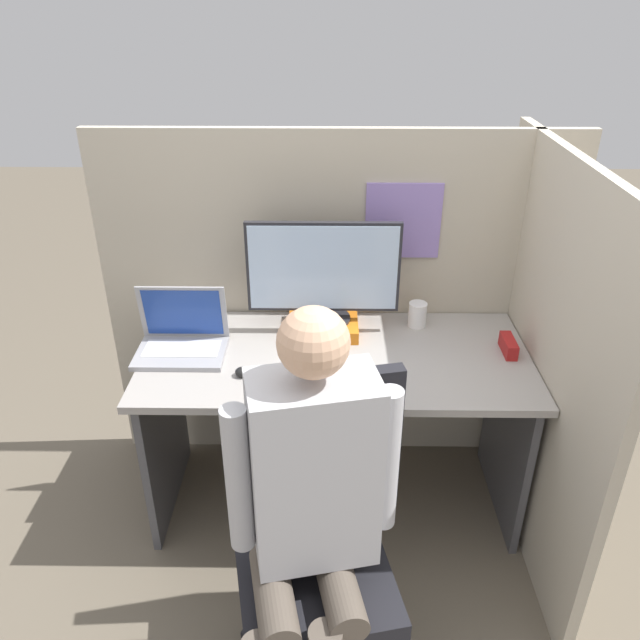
{
  "coord_description": "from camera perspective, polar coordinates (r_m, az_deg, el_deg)",
  "views": [
    {
      "loc": [
        -0.04,
        -1.72,
        2.03
      ],
      "look_at": [
        -0.06,
        0.18,
        1.0
      ],
      "focal_mm": 35.0,
      "sensor_mm": 36.0,
      "label": 1
    }
  ],
  "objects": [
    {
      "name": "coffee_mug",
      "position": [
        2.65,
        8.9,
        0.5
      ],
      "size": [
        0.08,
        0.08,
        0.11
      ],
      "color": "white",
      "rests_on": "desk"
    },
    {
      "name": "mouse",
      "position": [
        2.32,
        -7.09,
        -4.73
      ],
      "size": [
        0.06,
        0.05,
        0.03
      ],
      "color": "black",
      "rests_on": "desk"
    },
    {
      "name": "paper_box",
      "position": [
        2.59,
        0.28,
        -0.43
      ],
      "size": [
        0.29,
        0.24,
        0.05
      ],
      "color": "orange",
      "rests_on": "desk"
    },
    {
      "name": "cubicle_panel_back",
      "position": [
        2.76,
        1.46,
        1.32
      ],
      "size": [
        2.01,
        0.05,
        1.54
      ],
      "color": "#B7AD99",
      "rests_on": "ground"
    },
    {
      "name": "carrot_toy",
      "position": [
        2.27,
        2.57,
        -5.19
      ],
      "size": [
        0.05,
        0.14,
        0.05
      ],
      "color": "orange",
      "rests_on": "desk"
    },
    {
      "name": "office_chair",
      "position": [
        2.06,
        0.21,
        -18.94
      ],
      "size": [
        0.55,
        0.6,
        1.01
      ],
      "color": "black",
      "rests_on": "ground"
    },
    {
      "name": "stapler",
      "position": [
        2.55,
        16.85,
        -2.26
      ],
      "size": [
        0.04,
        0.14,
        0.06
      ],
      "color": "#A31919",
      "rests_on": "desk"
    },
    {
      "name": "laptop",
      "position": [
        2.49,
        -12.53,
        -1.81
      ],
      "size": [
        0.34,
        0.24,
        0.26
      ],
      "color": "#99999E",
      "rests_on": "desk"
    },
    {
      "name": "monitor",
      "position": [
        2.49,
        0.3,
        4.38
      ],
      "size": [
        0.61,
        0.22,
        0.42
      ],
      "color": "#232328",
      "rests_on": "paper_box"
    },
    {
      "name": "cubicle_panel_right",
      "position": [
        2.5,
        19.69,
        -3.63
      ],
      "size": [
        0.04,
        1.35,
        1.54
      ],
      "color": "#B7AD99",
      "rests_on": "ground"
    },
    {
      "name": "ground_plane",
      "position": [
        2.66,
        1.35,
        -21.29
      ],
      "size": [
        12.0,
        12.0,
        0.0
      ],
      "primitive_type": "plane",
      "color": "#665B4C"
    },
    {
      "name": "desk",
      "position": [
        2.54,
        1.44,
        -6.73
      ],
      "size": [
        1.51,
        0.71,
        0.75
      ],
      "color": "#9E9993",
      "rests_on": "ground"
    },
    {
      "name": "person",
      "position": [
        1.76,
        -0.91,
        -16.66
      ],
      "size": [
        0.47,
        0.45,
        1.36
      ],
      "color": "brown",
      "rests_on": "ground"
    }
  ]
}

